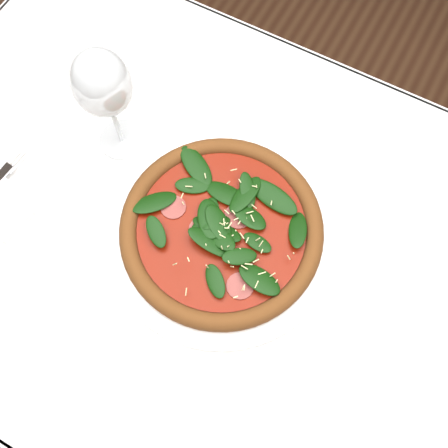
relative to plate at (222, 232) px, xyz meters
The scene contains 5 objects.
ground 0.76m from the plate, 51.21° to the right, with size 6.00×6.00×0.00m, color brown.
dining_table 0.11m from the plate, 51.21° to the right, with size 1.21×0.81×0.75m.
plate is the anchor object (origin of this frame).
pizza 0.02m from the plate, ahead, with size 0.34×0.34×0.04m.
wine_glass 0.28m from the plate, 163.39° to the left, with size 0.09×0.09×0.21m.
Camera 1 is at (0.12, -0.22, 1.49)m, focal length 40.00 mm.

